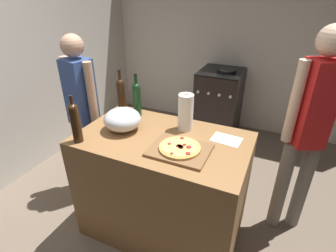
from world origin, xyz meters
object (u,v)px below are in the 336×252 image
object	(u,v)px
pizza	(180,147)
stove	(219,103)
paper_towel_roll	(186,112)
wine_bottle_dark	(137,98)
wine_bottle_amber	(121,94)
mixing_bowl	(123,119)
wine_bottle_green	(75,121)
person_in_red	(309,127)
person_in_stripes	(83,110)

from	to	relation	value
pizza	stove	bearing A→B (deg)	96.33
paper_towel_roll	stove	distance (m)	1.81
wine_bottle_dark	wine_bottle_amber	size ratio (longest dim) A/B	0.99
pizza	wine_bottle_amber	world-z (taller)	wine_bottle_amber
mixing_bowl	wine_bottle_dark	bearing A→B (deg)	95.30
paper_towel_roll	wine_bottle_amber	xyz separation A→B (m)	(-0.64, 0.08, 0.02)
wine_bottle_green	person_in_red	distance (m)	1.70
paper_towel_roll	wine_bottle_amber	world-z (taller)	wine_bottle_amber
pizza	person_in_red	distance (m)	0.99
paper_towel_roll	wine_bottle_amber	bearing A→B (deg)	172.63
wine_bottle_dark	mixing_bowl	bearing A→B (deg)	-84.70
wine_bottle_dark	person_in_stripes	size ratio (longest dim) A/B	0.24
paper_towel_roll	person_in_stripes	distance (m)	1.02
mixing_bowl	wine_bottle_amber	xyz separation A→B (m)	(-0.20, 0.30, 0.08)
pizza	wine_bottle_green	bearing A→B (deg)	-165.88
mixing_bowl	wine_bottle_green	size ratio (longest dim) A/B	0.81
pizza	mixing_bowl	xyz separation A→B (m)	(-0.52, 0.10, 0.06)
wine_bottle_green	stove	distance (m)	2.34
pizza	wine_bottle_green	world-z (taller)	wine_bottle_green
person_in_red	stove	bearing A→B (deg)	125.53
mixing_bowl	person_in_stripes	world-z (taller)	person_in_stripes
pizza	person_in_stripes	distance (m)	1.13
wine_bottle_amber	stove	bearing A→B (deg)	72.85
stove	person_in_red	xyz separation A→B (m)	(1.01, -1.41, 0.53)
mixing_bowl	stove	bearing A→B (deg)	81.18
mixing_bowl	wine_bottle_green	distance (m)	0.35
pizza	paper_towel_roll	size ratio (longest dim) A/B	0.98
wine_bottle_amber	person_in_red	bearing A→B (deg)	7.67
person_in_stripes	person_in_red	distance (m)	1.90
pizza	paper_towel_roll	xyz separation A→B (m)	(-0.08, 0.32, 0.11)
pizza	wine_bottle_dark	size ratio (longest dim) A/B	0.76
mixing_bowl	person_in_red	distance (m)	1.40
wine_bottle_dark	person_in_red	distance (m)	1.36
wine_bottle_amber	mixing_bowl	bearing A→B (deg)	-55.67
pizza	mixing_bowl	size ratio (longest dim) A/B	0.99
person_in_stripes	stove	bearing A→B (deg)	63.37
mixing_bowl	wine_bottle_amber	size ratio (longest dim) A/B	0.76
mixing_bowl	person_in_stripes	xyz separation A→B (m)	(-0.57, 0.19, -0.10)
wine_bottle_green	person_in_stripes	xyz separation A→B (m)	(-0.37, 0.47, -0.18)
wine_bottle_dark	wine_bottle_green	world-z (taller)	wine_bottle_dark
mixing_bowl	paper_towel_roll	xyz separation A→B (m)	(0.44, 0.21, 0.06)
pizza	wine_bottle_amber	size ratio (longest dim) A/B	0.75
stove	person_in_stripes	world-z (taller)	person_in_stripes
mixing_bowl	pizza	bearing A→B (deg)	-11.08
pizza	person_in_red	xyz separation A→B (m)	(0.79, 0.60, 0.04)
pizza	person_in_red	world-z (taller)	person_in_red
paper_towel_roll	wine_bottle_green	bearing A→B (deg)	-141.96
person_in_red	wine_bottle_green	bearing A→B (deg)	-152.55
wine_bottle_green	wine_bottle_amber	world-z (taller)	wine_bottle_amber
wine_bottle_amber	stove	world-z (taller)	wine_bottle_amber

